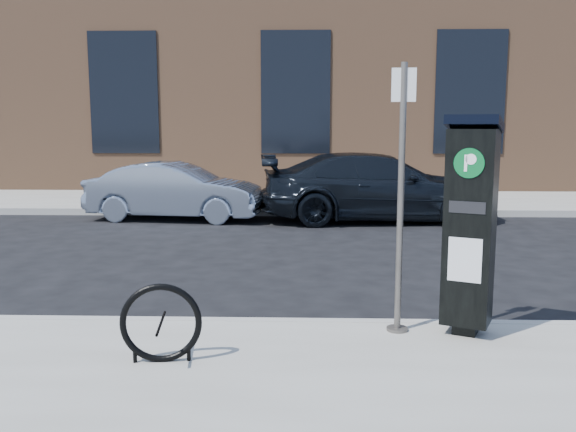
{
  "coord_description": "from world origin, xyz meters",
  "views": [
    {
      "loc": [
        0.32,
        -5.92,
        2.1
      ],
      "look_at": [
        0.13,
        0.5,
        1.13
      ],
      "focal_mm": 38.0,
      "sensor_mm": 36.0,
      "label": 1
    }
  ],
  "objects_px": {
    "sign_pole": "(401,202)",
    "car_dark": "(377,187)",
    "car_silver": "(176,191)",
    "parking_kiosk": "(470,224)",
    "bike_rack": "(161,324)"
  },
  "relations": [
    {
      "from": "sign_pole",
      "to": "car_dark",
      "type": "height_order",
      "value": "sign_pole"
    },
    {
      "from": "sign_pole",
      "to": "car_silver",
      "type": "height_order",
      "value": "sign_pole"
    },
    {
      "from": "parking_kiosk",
      "to": "sign_pole",
      "type": "distance_m",
      "value": 0.66
    },
    {
      "from": "parking_kiosk",
      "to": "car_dark",
      "type": "relative_size",
      "value": 0.4
    },
    {
      "from": "car_silver",
      "to": "bike_rack",
      "type": "bearing_deg",
      "value": -162.19
    },
    {
      "from": "bike_rack",
      "to": "car_dark",
      "type": "height_order",
      "value": "car_dark"
    },
    {
      "from": "car_dark",
      "to": "bike_rack",
      "type": "bearing_deg",
      "value": 157.72
    },
    {
      "from": "sign_pole",
      "to": "bike_rack",
      "type": "bearing_deg",
      "value": -155.48
    },
    {
      "from": "car_silver",
      "to": "car_dark",
      "type": "distance_m",
      "value": 4.45
    },
    {
      "from": "parking_kiosk",
      "to": "car_dark",
      "type": "xyz_separation_m",
      "value": [
        0.05,
        7.75,
        -0.45
      ]
    },
    {
      "from": "sign_pole",
      "to": "car_dark",
      "type": "distance_m",
      "value": 7.76
    },
    {
      "from": "sign_pole",
      "to": "bike_rack",
      "type": "relative_size",
      "value": 3.71
    },
    {
      "from": "car_silver",
      "to": "car_dark",
      "type": "xyz_separation_m",
      "value": [
        4.45,
        0.0,
        0.11
      ]
    },
    {
      "from": "parking_kiosk",
      "to": "car_dark",
      "type": "bearing_deg",
      "value": 114.22
    },
    {
      "from": "parking_kiosk",
      "to": "bike_rack",
      "type": "bearing_deg",
      "value": -139.28
    }
  ]
}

